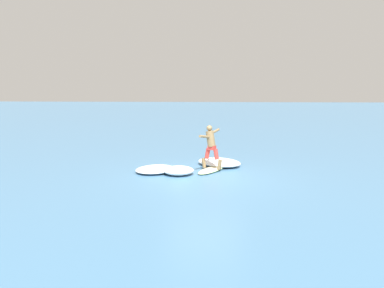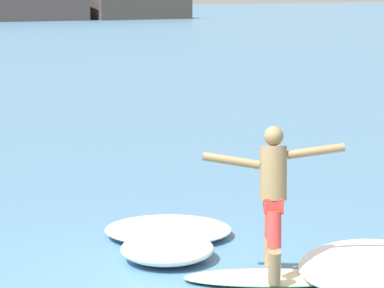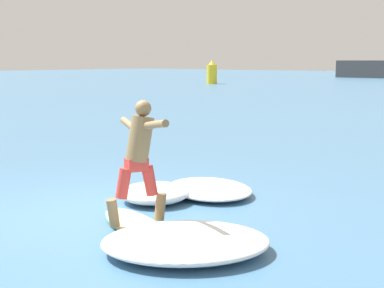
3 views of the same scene
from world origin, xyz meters
name	(u,v)px [view 3 (image 3 of 3)]	position (x,y,z in m)	size (l,w,h in m)	color
ground_plane	(93,211)	(0.00, 0.00, 0.00)	(200.00, 200.00, 0.00)	teal
surfboard	(138,227)	(1.10, -0.17, 0.04)	(2.04, 1.26, 0.22)	beige
surfer	(139,153)	(1.08, -0.12, 0.99)	(1.39, 0.82, 1.57)	olive
channel_marker_buoy	(212,73)	(-24.95, 34.63, 0.99)	(0.95, 0.95, 2.18)	yellow
wave_foam_at_tail	(155,193)	(0.30, 0.94, 0.14)	(1.13, 1.12, 0.28)	white
wave_foam_at_nose	(209,189)	(0.65, 1.83, 0.09)	(1.93, 1.78, 0.19)	white
wave_foam_beside	(186,242)	(2.08, -0.39, 0.13)	(2.34, 2.32, 0.25)	white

